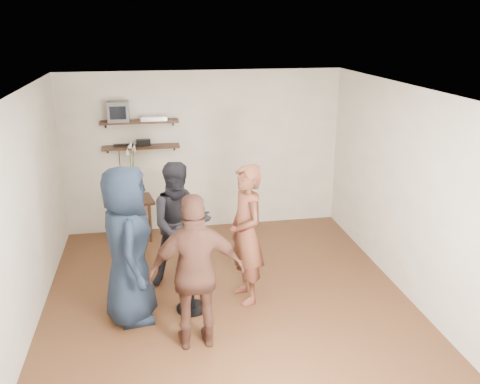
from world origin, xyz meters
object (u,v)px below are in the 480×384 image
Objects in this scene: crt_monitor at (118,111)px; side_table at (135,205)px; dvd_deck at (154,118)px; person_navy at (128,246)px; person_brown at (197,273)px; person_plaid at (246,234)px; radio at (143,143)px; drinks_table at (191,266)px; person_dark at (180,224)px.

crt_monitor is 0.49× the size of side_table.
dvd_deck is at bearing 25.42° from side_table.
person_navy is (0.14, -2.56, -1.09)m from crt_monitor.
person_brown is at bearing -75.08° from crt_monitor.
crt_monitor is at bearing -158.41° from person_plaid.
person_navy reaches higher than side_table.
drinks_table is (0.50, -2.49, -0.94)m from radio.
person_dark is (-0.07, 0.70, 0.25)m from drinks_table.
person_brown is (0.71, -0.64, -0.07)m from person_navy.
dvd_deck reaches higher than person_navy.
crt_monitor is 1.45× the size of radio.
person_brown is at bearing -84.18° from dvd_deck.
drinks_table is 0.76m from person_plaid.
person_plaid reaches higher than side_table.
dvd_deck is 0.24× the size of person_dark.
side_table is 0.38× the size of person_brown.
person_plaid is at bearing -63.21° from radio.
drinks_table is 0.48× the size of person_navy.
person_navy is at bearing -94.62° from radio.
person_navy is (-0.64, -0.77, 0.10)m from person_dark.
dvd_deck reaches higher than drinks_table.
drinks_table is (0.32, -2.49, -1.32)m from dvd_deck.
dvd_deck is 0.23× the size of person_plaid.
crt_monitor is 0.18× the size of person_plaid.
dvd_deck is at bearing 0.00° from radio.
person_brown is at bearing -137.15° from person_navy.
radio is at bearing 98.19° from person_dark.
person_plaid is at bearing -66.82° from dvd_deck.
side_table is at bearing -159.24° from person_plaid.
person_dark is (0.78, -1.79, -1.19)m from crt_monitor.
crt_monitor is at bearing -1.96° from person_navy.
person_plaid is 1.09m from person_brown.
person_navy reaches higher than person_plaid.
side_table is at bearing 106.45° from drinks_table.
person_navy is at bearing -98.60° from dvd_deck.
person_brown reaches higher than drinks_table.
radio is at bearing 42.95° from side_table.
side_table is (-0.37, -0.17, -1.35)m from dvd_deck.
crt_monitor is at bearing -75.87° from person_brown.
person_dark is at bearing -82.04° from dvd_deck.
crt_monitor is 1.49m from side_table.
radio is 0.25× the size of drinks_table.
person_dark is at bearing -69.05° from side_table.
person_dark is at bearing -76.48° from radio.
person_plaid is (0.69, 0.14, 0.29)m from drinks_table.
person_plaid is at bearing -57.72° from side_table.
person_dark reaches higher than side_table.
radio reaches higher than drinks_table.
person_dark reaches higher than drinks_table.
person_navy is at bearing -42.85° from person_brown.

